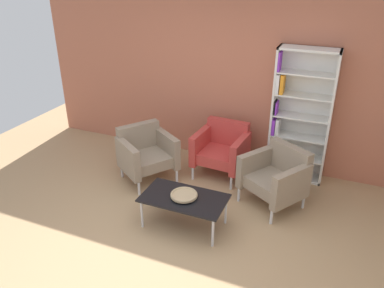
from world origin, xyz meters
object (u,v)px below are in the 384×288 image
at_px(coffee_table_low, 184,200).
at_px(armchair_near_window, 276,176).
at_px(armchair_corner_red, 222,148).
at_px(armchair_by_bookshelf, 146,153).
at_px(decorative_bowl, 184,195).
at_px(bookshelf_tall, 298,116).

bearing_deg(coffee_table_low, armchair_near_window, 44.52).
height_order(armchair_corner_red, armchair_by_bookshelf, same).
xyz_separation_m(armchair_corner_red, armchair_by_bookshelf, (-0.97, -0.55, 0.00)).
bearing_deg(armchair_by_bookshelf, coffee_table_low, -95.98).
height_order(coffee_table_low, armchair_corner_red, armchair_corner_red).
bearing_deg(decorative_bowl, armchair_near_window, 44.52).
xyz_separation_m(armchair_corner_red, armchair_near_window, (0.90, -0.47, 0.00)).
bearing_deg(armchair_near_window, armchair_corner_red, -175.59).
bearing_deg(bookshelf_tall, coffee_table_low, -119.51).
height_order(decorative_bowl, armchair_near_window, armchair_near_window).
bearing_deg(bookshelf_tall, armchair_by_bookshelf, -154.75).
xyz_separation_m(decorative_bowl, armchair_by_bookshelf, (-0.96, 0.82, -0.02)).
xyz_separation_m(bookshelf_tall, coffee_table_low, (-0.98, -1.73, -0.57)).
distance_m(coffee_table_low, decorative_bowl, 0.07).
distance_m(coffee_table_low, armchair_by_bookshelf, 1.26).
bearing_deg(decorative_bowl, armchair_corner_red, 89.72).
xyz_separation_m(armchair_by_bookshelf, armchair_near_window, (1.87, 0.07, 0.00)).
bearing_deg(armchair_corner_red, coffee_table_low, -86.27).
distance_m(armchair_corner_red, armchair_near_window, 1.02).
bearing_deg(coffee_table_low, armchair_corner_red, 89.72).
bearing_deg(armchair_corner_red, armchair_near_window, -23.78).
bearing_deg(armchair_by_bookshelf, armchair_near_window, -53.29).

